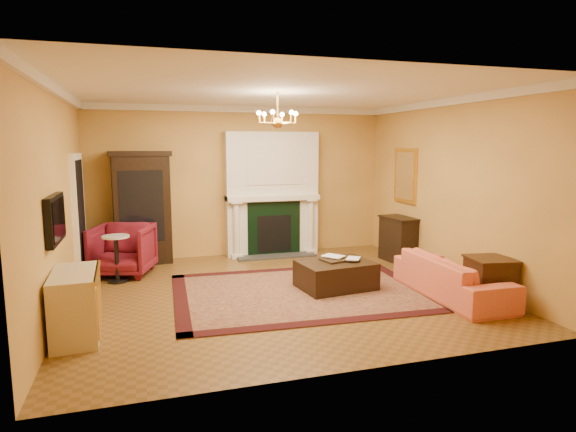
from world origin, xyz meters
name	(u,v)px	position (x,y,z in m)	size (l,w,h in m)	color
floor	(278,292)	(0.00, 0.00, -0.01)	(6.00, 5.50, 0.02)	brown
ceiling	(277,91)	(0.00, 0.00, 3.01)	(6.00, 5.50, 0.02)	white
wall_back	(241,182)	(0.00, 2.76, 1.50)	(6.00, 0.02, 3.00)	gold
wall_front	(356,223)	(0.00, -2.76, 1.50)	(6.00, 0.02, 3.00)	gold
wall_left	(57,201)	(-3.01, 0.00, 1.50)	(0.02, 5.50, 3.00)	gold
wall_right	(451,189)	(3.01, 0.00, 1.50)	(0.02, 5.50, 3.00)	gold
fireplace	(272,197)	(0.60, 2.57, 1.19)	(1.90, 0.70, 2.50)	silver
crown_molding	(262,102)	(0.00, 0.96, 2.94)	(6.00, 5.50, 0.12)	white
doorway	(79,217)	(-2.95, 1.70, 1.05)	(0.08, 1.05, 2.10)	white
tv_panel	(55,219)	(-2.95, -0.60, 1.35)	(0.09, 0.95, 0.58)	black
gilt_mirror	(405,176)	(2.97, 1.40, 1.65)	(0.06, 0.76, 1.05)	gold
chandelier	(278,119)	(0.00, 0.00, 2.61)	(0.63, 0.55, 0.53)	gold
oriental_rug	(301,292)	(0.33, -0.11, 0.01)	(3.80, 2.85, 0.02)	#410E15
china_cabinet	(142,211)	(-1.96, 2.49, 1.02)	(1.02, 0.46, 2.03)	black
wingback_armchair	(123,248)	(-2.30, 1.72, 0.48)	(0.94, 0.88, 0.97)	maroon
pedestal_table	(117,255)	(-2.38, 1.28, 0.45)	(0.44, 0.44, 0.78)	black
commode	(76,305)	(-2.73, -1.00, 0.39)	(0.49, 1.05, 0.78)	#C2AD8E
coral_sofa	(452,270)	(2.40, -0.97, 0.41)	(2.07, 0.61, 0.81)	#E75E49
end_table	(490,282)	(2.72, -1.40, 0.32)	(0.54, 0.54, 0.63)	#35210E
console_table	(399,240)	(2.78, 1.24, 0.42)	(0.43, 0.75, 0.84)	black
leather_ottoman	(336,275)	(0.91, -0.10, 0.22)	(1.12, 0.81, 0.42)	black
ottoman_tray	(336,260)	(0.95, -0.03, 0.45)	(0.44, 0.34, 0.03)	black
book_a	(330,249)	(0.84, 0.00, 0.62)	(0.24, 0.03, 0.32)	gray
book_b	(347,250)	(1.10, -0.08, 0.60)	(0.20, 0.02, 0.27)	gray
topiary_left	(246,183)	(0.05, 2.53, 1.49)	(0.18, 0.18, 0.48)	gray
topiary_right	(297,183)	(1.12, 2.53, 1.47)	(0.16, 0.16, 0.43)	gray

